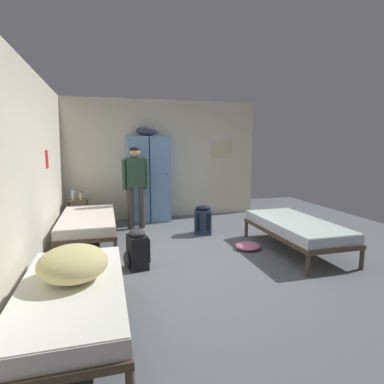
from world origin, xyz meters
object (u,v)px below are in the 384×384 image
shelf_unit (78,210)px  lotion_bottle (81,196)px  water_bottle (73,195)px  person_traveler (136,180)px  locker_bank (148,177)px  clothes_pile_pink (248,246)px  backpack_navy (203,220)px  bed_left_front (72,295)px  bed_left_rear (88,221)px  bed_right (296,227)px  bedding_heap (73,263)px  backpack_black (137,250)px

shelf_unit → lotion_bottle: size_ratio=3.33×
shelf_unit → water_bottle: 0.33m
person_traveler → locker_bank: bearing=60.1°
locker_bank → clothes_pile_pink: locker_bank is taller
backpack_navy → water_bottle: bearing=153.9°
lotion_bottle → person_traveler: bearing=-19.8°
locker_bank → backpack_navy: bearing=-57.0°
person_traveler → bed_left_front: bearing=-104.2°
bed_left_rear → water_bottle: water_bottle is taller
bed_left_front → backpack_navy: backpack_navy is taller
bed_right → backpack_navy: bearing=131.1°
shelf_unit → bedding_heap: bedding_heap is taller
bedding_heap → bed_left_rear: bearing=90.3°
bed_left_rear → clothes_pile_pink: size_ratio=4.69×
locker_bank → shelf_unit: 1.60m
locker_bank → backpack_black: locker_bank is taller
water_bottle → backpack_black: water_bottle is taller
bedding_heap → clothes_pile_pink: bedding_heap is taller
shelf_unit → bed_left_rear: 1.20m
water_bottle → backpack_black: bearing=-68.1°
bedding_heap → backpack_navy: size_ratio=1.18×
person_traveler → backpack_navy: person_traveler is taller
bed_left_front → lotion_bottle: (-0.18, 3.89, 0.27)m
bed_left_front → bedding_heap: 0.27m
bed_left_front → bed_left_rear: bearing=90.0°
shelf_unit → bed_right: bearing=-35.4°
person_traveler → backpack_black: bearing=-95.4°
bed_right → person_traveler: bearing=138.8°
bed_left_front → backpack_black: size_ratio=3.45×
shelf_unit → person_traveler: person_traveler is taller
locker_bank → backpack_black: (-0.53, -2.67, -0.71)m
bed_left_front → lotion_bottle: lotion_bottle is taller
bed_left_front → bed_left_rear: 2.76m
person_traveler → backpack_black: person_traveler is taller
locker_bank → water_bottle: bearing=-175.2°
locker_bank → bed_right: size_ratio=1.09×
shelf_unit → clothes_pile_pink: 3.53m
bedding_heap → backpack_navy: 3.41m
bedding_heap → lotion_bottle: (-0.19, 3.81, 0.01)m
bed_left_front → backpack_navy: bearing=53.4°
person_traveler → backpack_navy: bearing=-31.7°
bed_right → bed_left_rear: size_ratio=1.00×
bedding_heap → bed_right: bearing=23.8°
bed_right → person_traveler: (-2.31, 2.02, 0.60)m
lotion_bottle → locker_bank: bearing=7.7°
water_bottle → person_traveler: bearing=-20.1°
person_traveler → lotion_bottle: 1.18m
backpack_navy → backpack_black: bearing=-135.1°
person_traveler → lotion_bottle: size_ratio=9.52×
locker_bank → bed_left_rear: locker_bank is taller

